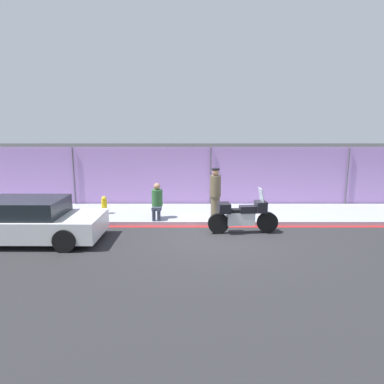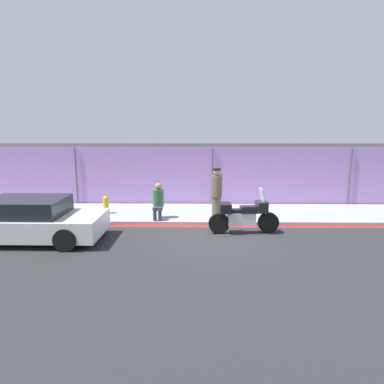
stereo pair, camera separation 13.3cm
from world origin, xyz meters
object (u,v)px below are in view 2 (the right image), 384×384
at_px(parked_car_right_down_street, 32,220).
at_px(person_seated_on_curb, 158,199).
at_px(fire_hydrant, 106,205).
at_px(officer_standing, 217,193).
at_px(motorcycle, 243,216).

bearing_deg(parked_car_right_down_street, person_seated_on_curb, 30.68).
distance_m(person_seated_on_curb, parked_car_right_down_street, 4.06).
distance_m(person_seated_on_curb, fire_hydrant, 2.19).
bearing_deg(person_seated_on_curb, parked_car_right_down_street, -149.67).
bearing_deg(officer_standing, motorcycle, -61.52).
xyz_separation_m(parked_car_right_down_street, fire_hydrant, (1.45, 2.74, -0.16)).
height_order(parked_car_right_down_street, fire_hydrant, parked_car_right_down_street).
distance_m(officer_standing, parked_car_right_down_street, 6.01).
height_order(motorcycle, officer_standing, officer_standing).
relative_size(person_seated_on_curb, parked_car_right_down_street, 0.31).
height_order(officer_standing, fire_hydrant, officer_standing).
xyz_separation_m(motorcycle, fire_hydrant, (-4.89, 1.94, -0.12)).
relative_size(motorcycle, officer_standing, 1.28).
distance_m(officer_standing, fire_hydrant, 4.18).
distance_m(motorcycle, person_seated_on_curb, 3.11).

